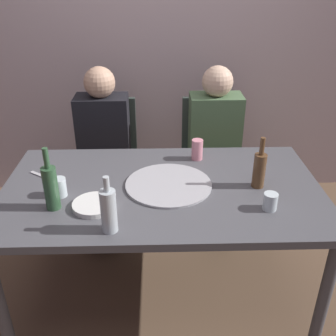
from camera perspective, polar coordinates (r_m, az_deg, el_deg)
The scene contains 16 objects.
ground_plane at distance 2.47m, azimuth -0.77°, elevation -17.60°, with size 8.00×8.00×0.00m, color brown.
back_wall at distance 3.09m, azimuth -1.38°, elevation 19.29°, with size 6.00×0.10×2.60m, color #B29EA3.
dining_table at distance 2.05m, azimuth -0.89°, elevation -4.46°, with size 1.65×0.94×0.74m.
pizza_tray at distance 2.02m, azimuth 0.08°, elevation -2.43°, with size 0.45×0.45×0.01m, color #ADADB2.
wine_bottle at distance 1.86m, azimuth -16.88°, elevation -2.63°, with size 0.07×0.07×0.31m.
beer_bottle at distance 2.02m, azimuth 13.31°, elevation -0.16°, with size 0.06×0.06×0.27m.
water_bottle at distance 1.66m, azimuth -8.75°, elevation -6.13°, with size 0.07×0.07×0.27m.
tumbler_near at distance 1.87m, azimuth 14.82°, elevation -4.80°, with size 0.07×0.07×0.08m, color silver.
tumbler_far at distance 1.99m, azimuth -15.70°, elevation -2.75°, with size 0.07×0.07×0.10m, color silver.
soda_can at distance 2.27m, azimuth 4.32°, elevation 2.72°, with size 0.07×0.07×0.12m, color pink.
plate_stack at distance 1.88m, azimuth -10.80°, elevation -5.35°, with size 0.21×0.21×0.02m, color white.
table_knife at distance 2.20m, azimuth -17.68°, elevation -1.28°, with size 0.22×0.02×0.01m, color #B7B7BC.
chair_left at distance 2.91m, azimuth -9.03°, elevation 2.14°, with size 0.44×0.44×0.90m.
chair_right at distance 2.91m, azimuth 6.50°, elevation 2.34°, with size 0.44×0.44×0.90m.
guest_in_sweater at distance 2.72m, azimuth -9.58°, elevation 3.18°, with size 0.36×0.56×1.17m.
guest_in_beanie at distance 2.72m, azimuth 7.05°, elevation 3.40°, with size 0.36×0.56×1.17m.
Camera 1 is at (-0.02, -1.73, 1.76)m, focal length 41.39 mm.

